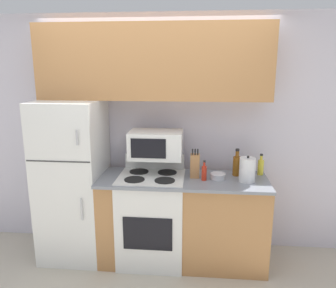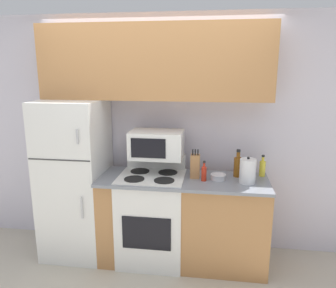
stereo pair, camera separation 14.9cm
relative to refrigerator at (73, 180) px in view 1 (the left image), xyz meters
name	(u,v)px [view 1 (the left image)]	position (x,y,z in m)	size (l,w,h in m)	color
ground_plane	(149,274)	(0.84, -0.33, -0.84)	(12.00, 12.00, 0.00)	beige
wall_back	(156,134)	(0.84, 0.36, 0.44)	(8.00, 0.05, 2.55)	silver
lower_cabinets	(183,220)	(1.16, -0.04, -0.38)	(1.68, 0.61, 0.92)	#B27A47
refrigerator	(73,180)	(0.00, 0.00, 0.00)	(0.64, 0.68, 1.68)	white
upper_cabinets	(153,62)	(0.84, 0.17, 1.21)	(2.32, 0.35, 0.74)	#B27A47
stove	(152,217)	(0.84, -0.06, -0.36)	(0.66, 0.59, 1.09)	white
microwave	(156,145)	(0.88, 0.05, 0.39)	(0.53, 0.35, 0.28)	white
knife_block	(195,166)	(1.28, -0.02, 0.20)	(0.09, 0.10, 0.30)	#B27A47
bowl	(218,176)	(1.51, -0.04, 0.11)	(0.16, 0.16, 0.06)	silver
bottle_whiskey	(237,165)	(1.70, 0.08, 0.19)	(0.08, 0.08, 0.28)	brown
bottle_cooking_spray	(261,167)	(1.95, 0.13, 0.17)	(0.06, 0.06, 0.22)	gold
bottle_hot_sauce	(204,172)	(1.37, -0.10, 0.16)	(0.05, 0.05, 0.20)	red
kettle	(247,170)	(1.78, -0.10, 0.20)	(0.15, 0.15, 0.26)	white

